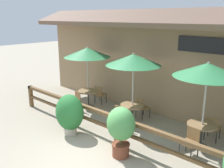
% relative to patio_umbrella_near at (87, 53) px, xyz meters
% --- Properties ---
extents(ground_plane, '(60.00, 60.00, 0.00)m').
position_rel_patio_umbrella_near_xyz_m(ground_plane, '(3.16, -2.72, -2.45)').
color(ground_plane, '#9E937F').
extents(building_facade, '(14.28, 1.49, 4.23)m').
position_rel_patio_umbrella_near_xyz_m(building_facade, '(3.16, 1.38, -0.28)').
color(building_facade, '#997A56').
rests_on(building_facade, ground).
extents(patio_railing, '(10.40, 0.14, 0.95)m').
position_rel_patio_umbrella_near_xyz_m(patio_railing, '(3.16, -1.67, -1.75)').
color(patio_railing, brown).
rests_on(patio_railing, ground).
extents(patio_umbrella_near, '(1.98, 1.98, 2.69)m').
position_rel_patio_umbrella_near_xyz_m(patio_umbrella_near, '(0.00, 0.00, 0.00)').
color(patio_umbrella_near, '#B7B2A8').
rests_on(patio_umbrella_near, ground).
extents(dining_table_near, '(0.90, 0.90, 0.77)m').
position_rel_patio_umbrella_near_xyz_m(dining_table_near, '(0.00, 0.00, -1.83)').
color(dining_table_near, olive).
rests_on(dining_table_near, ground).
extents(chair_near_streetside, '(0.48, 0.48, 0.85)m').
position_rel_patio_umbrella_near_xyz_m(chair_near_streetside, '(-0.06, -0.69, -1.97)').
color(chair_near_streetside, olive).
rests_on(chair_near_streetside, ground).
extents(chair_near_wallside, '(0.48, 0.48, 0.85)m').
position_rel_patio_umbrella_near_xyz_m(chair_near_wallside, '(0.01, 0.69, -1.97)').
color(chair_near_wallside, olive).
rests_on(chair_near_wallside, ground).
extents(patio_umbrella_middle, '(1.98, 1.98, 2.69)m').
position_rel_patio_umbrella_near_xyz_m(patio_umbrella_middle, '(2.56, -0.13, 0.00)').
color(patio_umbrella_middle, '#B7B2A8').
rests_on(patio_umbrella_middle, ground).
extents(dining_table_middle, '(0.90, 0.90, 0.77)m').
position_rel_patio_umbrella_near_xyz_m(dining_table_middle, '(2.56, -0.13, -1.83)').
color(dining_table_middle, olive).
rests_on(dining_table_middle, ground).
extents(chair_middle_streetside, '(0.49, 0.49, 0.85)m').
position_rel_patio_umbrella_near_xyz_m(chair_middle_streetside, '(2.47, -0.85, -1.97)').
color(chair_middle_streetside, olive).
rests_on(chair_middle_streetside, ground).
extents(chair_middle_wallside, '(0.51, 0.51, 0.85)m').
position_rel_patio_umbrella_near_xyz_m(chair_middle_wallside, '(2.48, 0.58, -1.97)').
color(chair_middle_wallside, olive).
rests_on(chair_middle_wallside, ground).
extents(patio_umbrella_far, '(1.98, 1.98, 2.69)m').
position_rel_patio_umbrella_near_xyz_m(patio_umbrella_far, '(5.19, -0.07, 0.00)').
color(patio_umbrella_far, '#B7B2A8').
rests_on(patio_umbrella_far, ground).
extents(dining_table_far, '(0.90, 0.90, 0.77)m').
position_rel_patio_umbrella_near_xyz_m(dining_table_far, '(5.19, -0.07, -1.83)').
color(dining_table_far, olive).
rests_on(dining_table_far, ground).
extents(chair_far_streetside, '(0.46, 0.46, 0.85)m').
position_rel_patio_umbrella_near_xyz_m(chair_far_streetside, '(5.16, -0.75, -1.97)').
color(chair_far_streetside, olive).
rests_on(chair_far_streetside, ground).
extents(chair_far_wallside, '(0.45, 0.45, 0.85)m').
position_rel_patio_umbrella_near_xyz_m(chair_far_wallside, '(5.27, 0.60, -1.97)').
color(chair_far_wallside, olive).
rests_on(chair_far_wallside, ground).
extents(potted_plant_entrance_palm, '(0.84, 0.76, 1.50)m').
position_rel_patio_umbrella_near_xyz_m(potted_plant_entrance_palm, '(3.70, -2.12, -1.55)').
color(potted_plant_entrance_palm, brown).
rests_on(potted_plant_entrance_palm, ground).
extents(potted_plant_broad_leaf, '(1.00, 0.90, 1.41)m').
position_rel_patio_umbrella_near_xyz_m(potted_plant_broad_leaf, '(1.49, -2.21, -1.69)').
color(potted_plant_broad_leaf, '#B7AD99').
rests_on(potted_plant_broad_leaf, ground).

